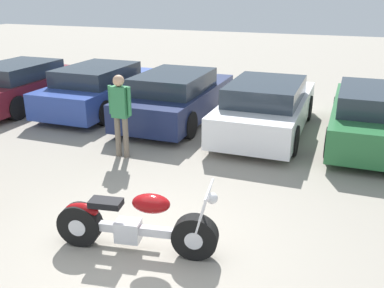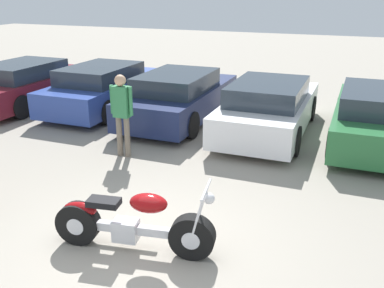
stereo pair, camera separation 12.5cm
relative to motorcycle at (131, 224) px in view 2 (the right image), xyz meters
name	(u,v)px [view 2 (the right image)]	position (x,y,z in m)	size (l,w,h in m)	color
ground_plane	(138,250)	(0.08, 0.00, -0.40)	(60.00, 60.00, 0.00)	gray
motorcycle	(131,224)	(0.00, 0.00, 0.00)	(2.26, 0.75, 1.04)	black
parked_car_maroon	(28,84)	(-6.76, 5.74, 0.24)	(1.92, 4.53, 1.32)	maroon
parked_car_blue	(105,88)	(-4.28, 6.16, 0.24)	(1.92, 4.53, 1.32)	#2D479E
parked_car_navy	(180,97)	(-1.81, 5.95, 0.24)	(1.92, 4.53, 1.32)	#19234C
parked_car_white	(269,108)	(0.67, 5.72, 0.24)	(1.92, 4.53, 1.32)	white
parked_car_green	(377,117)	(3.14, 5.84, 0.24)	(1.92, 4.53, 1.32)	#286B38
person_standing	(122,108)	(-1.87, 3.02, 0.65)	(0.52, 0.24, 1.76)	#726656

